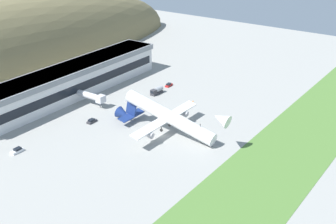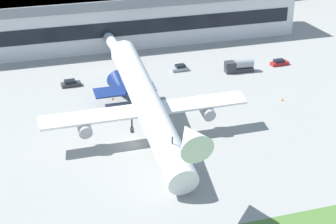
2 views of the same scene
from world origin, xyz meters
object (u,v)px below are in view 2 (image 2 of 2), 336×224
at_px(service_car_0, 279,63).
at_px(traffic_cone_0, 113,98).
at_px(cargo_airplane, 147,107).
at_px(service_car_3, 180,68).
at_px(terminal_building, 109,16).
at_px(fuel_truck, 239,66).
at_px(traffic_cone_1, 282,99).
at_px(service_car_1, 71,84).
at_px(jetway_0, 115,47).

relative_size(service_car_0, traffic_cone_0, 7.71).
bearing_deg(service_car_0, cargo_airplane, -145.75).
bearing_deg(service_car_3, cargo_airplane, -117.83).
bearing_deg(terminal_building, service_car_0, -38.93).
height_order(terminal_building, service_car_0, terminal_building).
height_order(service_car_3, fuel_truck, fuel_truck).
xyz_separation_m(terminal_building, traffic_cone_1, (25.32, -46.86, -7.19)).
relative_size(terminal_building, service_car_0, 22.36).
bearing_deg(fuel_truck, terminal_building, 129.15).
bearing_deg(service_car_1, service_car_3, 4.09).
height_order(fuel_truck, traffic_cone_0, fuel_truck).
distance_m(service_car_3, traffic_cone_1, 26.72).
bearing_deg(terminal_building, service_car_3, -65.73).
height_order(service_car_3, traffic_cone_0, service_car_3).
xyz_separation_m(service_car_1, service_car_3, (25.34, 1.81, 0.01)).
bearing_deg(traffic_cone_1, jetway_0, 130.49).
distance_m(cargo_airplane, service_car_0, 48.57).
bearing_deg(service_car_1, fuel_truck, -4.52).
xyz_separation_m(service_car_0, fuel_truck, (-10.86, -1.21, 0.86)).
relative_size(cargo_airplane, fuel_truck, 7.15).
height_order(jetway_0, cargo_airplane, cargo_airplane).
distance_m(cargo_airplane, traffic_cone_1, 32.26).
height_order(service_car_0, service_car_1, service_car_0).
distance_m(terminal_building, cargo_airplane, 55.34).
bearing_deg(service_car_1, jetway_0, 41.93).
distance_m(terminal_building, traffic_cone_1, 53.75).
bearing_deg(jetway_0, cargo_airplane, -94.76).
bearing_deg(service_car_1, traffic_cone_0, -54.51).
bearing_deg(service_car_3, jetway_0, 143.99).
xyz_separation_m(cargo_airplane, traffic_cone_1, (30.58, 8.21, -6.16)).
relative_size(cargo_airplane, service_car_0, 10.85).
height_order(terminal_building, service_car_3, terminal_building).
height_order(terminal_building, traffic_cone_0, terminal_building).
xyz_separation_m(terminal_building, cargo_airplane, (-5.26, -55.08, -1.03)).
bearing_deg(jetway_0, traffic_cone_0, -104.51).
distance_m(traffic_cone_0, traffic_cone_1, 34.45).
relative_size(jetway_0, service_car_0, 3.11).
relative_size(fuel_truck, traffic_cone_0, 11.69).
relative_size(service_car_1, traffic_cone_0, 7.30).
relative_size(service_car_3, fuel_truck, 0.59).
relative_size(service_car_0, traffic_cone_1, 7.71).
relative_size(jetway_0, service_car_1, 3.28).
bearing_deg(cargo_airplane, fuel_truck, 41.81).
distance_m(service_car_3, fuel_truck, 13.66).
bearing_deg(traffic_cone_0, service_car_0, 10.83).
relative_size(service_car_3, traffic_cone_0, 6.92).
bearing_deg(traffic_cone_0, cargo_airplane, -83.74).
xyz_separation_m(jetway_0, traffic_cone_0, (-5.44, -21.01, -3.71)).
bearing_deg(terminal_building, traffic_cone_1, -61.62).
bearing_deg(traffic_cone_1, service_car_0, 63.90).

